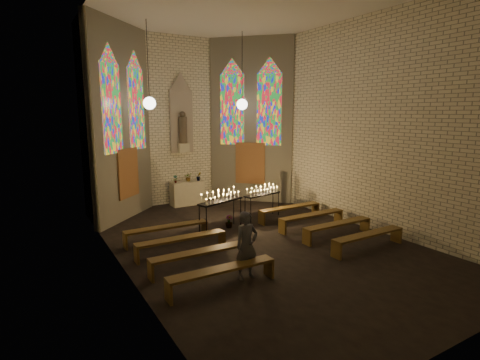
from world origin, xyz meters
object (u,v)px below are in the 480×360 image
aisle_flower_pot (229,221)px  visitor (247,245)px  altar (187,193)px  votive_stand_left (221,198)px  votive_stand_right (262,192)px

aisle_flower_pot → visitor: size_ratio=0.27×
altar → votive_stand_left: bearing=-96.2°
aisle_flower_pot → altar: bearing=89.1°
altar → aisle_flower_pot: size_ratio=3.21×
aisle_flower_pot → votive_stand_right: bearing=14.3°
votive_stand_left → visitor: bearing=-126.3°
altar → aisle_flower_pot: 3.77m
altar → visitor: (-1.60, -7.40, 0.31)m
votive_stand_left → altar: bearing=66.0°
aisle_flower_pot → votive_stand_left: (-0.36, -0.09, 0.87)m
votive_stand_left → visitor: size_ratio=1.10×
aisle_flower_pot → visitor: (-1.54, -3.65, 0.59)m
aisle_flower_pot → visitor: 4.00m
votive_stand_right → votive_stand_left: bearing=-177.4°
votive_stand_right → visitor: 5.17m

